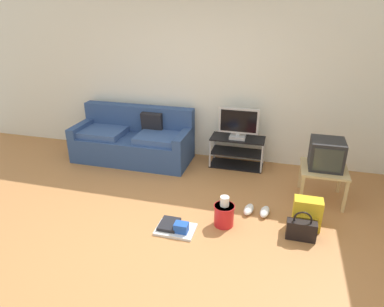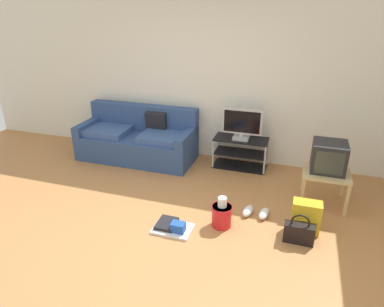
% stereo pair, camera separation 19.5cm
% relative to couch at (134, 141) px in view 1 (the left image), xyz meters
% --- Properties ---
extents(ground_plane, '(9.00, 9.80, 0.02)m').
position_rel_couch_xyz_m(ground_plane, '(1.13, -1.95, -0.34)').
color(ground_plane, '#B27542').
extents(wall_back, '(9.00, 0.10, 2.70)m').
position_rel_couch_xyz_m(wall_back, '(1.13, 0.50, 1.02)').
color(wall_back, silver).
rests_on(wall_back, ground_plane).
extents(couch, '(1.96, 0.84, 0.87)m').
position_rel_couch_xyz_m(couch, '(0.00, 0.00, 0.00)').
color(couch, navy).
rests_on(couch, ground_plane).
extents(tv_stand, '(0.86, 0.40, 0.49)m').
position_rel_couch_xyz_m(tv_stand, '(1.74, 0.17, -0.08)').
color(tv_stand, black).
rests_on(tv_stand, ground_plane).
extents(flat_tv, '(0.62, 0.22, 0.49)m').
position_rel_couch_xyz_m(flat_tv, '(1.74, 0.14, 0.41)').
color(flat_tv, '#B2B2B7').
rests_on(flat_tv, tv_stand).
extents(side_table, '(0.59, 0.59, 0.47)m').
position_rel_couch_xyz_m(side_table, '(3.00, -0.59, 0.08)').
color(side_table, tan).
rests_on(side_table, ground_plane).
extents(crt_tv, '(0.42, 0.42, 0.38)m').
position_rel_couch_xyz_m(crt_tv, '(3.00, -0.57, 0.34)').
color(crt_tv, '#232326').
rests_on(crt_tv, side_table).
extents(backpack, '(0.33, 0.26, 0.39)m').
position_rel_couch_xyz_m(backpack, '(2.79, -1.33, -0.14)').
color(backpack, gold).
rests_on(backpack, ground_plane).
extents(handbag, '(0.33, 0.12, 0.36)m').
position_rel_couch_xyz_m(handbag, '(2.73, -1.56, -0.20)').
color(handbag, black).
rests_on(handbag, ground_plane).
extents(cleaning_bucket, '(0.25, 0.25, 0.39)m').
position_rel_couch_xyz_m(cleaning_bucket, '(1.84, -1.53, -0.17)').
color(cleaning_bucket, red).
rests_on(cleaning_bucket, ground_plane).
extents(sneakers_pair, '(0.35, 0.27, 0.09)m').
position_rel_couch_xyz_m(sneakers_pair, '(2.20, -1.18, -0.28)').
color(sneakers_pair, white).
rests_on(sneakers_pair, ground_plane).
extents(floor_tray, '(0.46, 0.33, 0.14)m').
position_rel_couch_xyz_m(floor_tray, '(1.31, -1.79, -0.29)').
color(floor_tray, silver).
rests_on(floor_tray, ground_plane).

